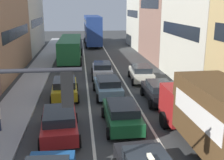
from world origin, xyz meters
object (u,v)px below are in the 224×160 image
hatchback_centre_lane_third (108,86)px  bus_mid_queue_primary (70,47)px  removalist_box_truck (211,114)px  sedan_centre_lane_second (122,114)px  bus_far_queue_secondary (93,29)px  wagon_left_lane_second (59,122)px  coupe_centre_lane_fourth (102,69)px  wagon_right_lane_far (141,73)px  sedan_right_lane_behind_truck (159,91)px  sedan_left_lane_third (65,88)px

hatchback_centre_lane_third → bus_mid_queue_primary: bearing=10.8°
removalist_box_truck → sedan_centre_lane_second: 5.07m
removalist_box_truck → bus_far_queue_secondary: size_ratio=0.74×
wagon_left_lane_second → coupe_centre_lane_fourth: (3.29, 12.20, 0.00)m
sedan_centre_lane_second → wagon_right_lane_far: (3.25, 9.63, 0.00)m
wagon_right_lane_far → bus_far_queue_secondary: 24.31m
removalist_box_truck → sedan_right_lane_behind_truck: size_ratio=1.79×
sedan_right_lane_behind_truck → wagon_right_lane_far: same height
wagon_left_lane_second → sedan_left_lane_third: size_ratio=1.01×
hatchback_centre_lane_third → coupe_centre_lane_fourth: bearing=-2.2°
wagon_left_lane_second → bus_mid_queue_primary: 20.81m
coupe_centre_lane_fourth → wagon_right_lane_far: (3.45, -1.84, 0.00)m
wagon_right_lane_far → removalist_box_truck: bearing=-174.5°
wagon_left_lane_second → wagon_right_lane_far: size_ratio=1.00×
sedan_left_lane_third → hatchback_centre_lane_third: bearing=-92.8°
wagon_left_lane_second → bus_mid_queue_primary: bus_mid_queue_primary is taller
wagon_right_lane_far → sedan_left_lane_third: bearing=123.7°
removalist_box_truck → sedan_centre_lane_second: bearing=46.6°
wagon_left_lane_second → wagon_right_lane_far: (6.74, 10.36, 0.00)m
wagon_left_lane_second → bus_far_queue_secondary: 34.59m
removalist_box_truck → sedan_left_lane_third: size_ratio=1.78×
wagon_left_lane_second → sedan_left_lane_third: 6.45m
hatchback_centre_lane_third → sedan_left_lane_third: 3.29m
sedan_centre_lane_second → wagon_left_lane_second: (-3.48, -0.73, 0.00)m
hatchback_centre_lane_third → sedan_left_lane_third: bearing=87.5°
wagon_left_lane_second → bus_far_queue_secondary: bus_far_queue_secondary is taller
hatchback_centre_lane_third → coupe_centre_lane_fourth: (0.03, 5.79, 0.00)m
sedan_right_lane_behind_truck → bus_mid_queue_primary: size_ratio=0.41×
sedan_left_lane_third → sedan_centre_lane_second: bearing=-150.5°
coupe_centre_lane_fourth → wagon_right_lane_far: size_ratio=0.99×
wagon_left_lane_second → sedan_left_lane_third: (-0.03, 6.45, 0.00)m
coupe_centre_lane_fourth → sedan_left_lane_third: bearing=152.0°
wagon_left_lane_second → sedan_left_lane_third: same height
hatchback_centre_lane_third → removalist_box_truck: bearing=-158.5°
wagon_right_lane_far → bus_mid_queue_primary: size_ratio=0.42×
removalist_box_truck → bus_mid_queue_primary: bearing=15.7°
sedan_right_lane_behind_truck → hatchback_centre_lane_third: bearing=65.8°
sedan_centre_lane_second → sedan_left_lane_third: size_ratio=0.99×
removalist_box_truck → sedan_centre_lane_second: size_ratio=1.80×
bus_mid_queue_primary → removalist_box_truck: bearing=-162.0°
wagon_left_lane_second → bus_mid_queue_primary: bearing=-3.8°
sedan_right_lane_behind_truck → sedan_centre_lane_second: bearing=141.3°
sedan_centre_lane_second → wagon_left_lane_second: bearing=101.4°
bus_far_queue_secondary → removalist_box_truck: bearing=-175.0°
bus_far_queue_secondary → wagon_left_lane_second: bearing=173.6°
removalist_box_truck → sedan_left_lane_third: removalist_box_truck is taller
sedan_left_lane_third → coupe_centre_lane_fourth: same height
hatchback_centre_lane_third → sedan_left_lane_third: size_ratio=1.00×
hatchback_centre_lane_third → bus_far_queue_secondary: bearing=-2.4°
removalist_box_truck → sedan_right_lane_behind_truck: removalist_box_truck is taller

